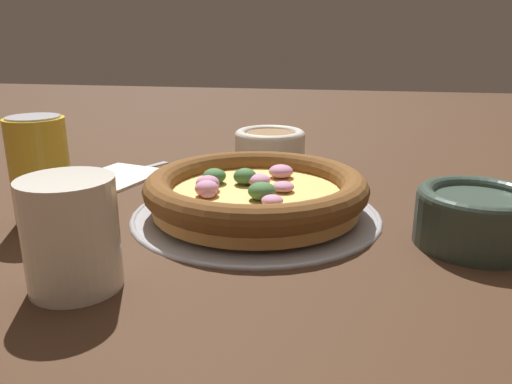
% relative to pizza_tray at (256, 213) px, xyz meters
% --- Properties ---
extents(ground_plane, '(3.00, 3.00, 0.00)m').
position_rel_pizza_tray_xyz_m(ground_plane, '(0.00, 0.00, -0.00)').
color(ground_plane, '#3D2616').
extents(pizza_tray, '(0.30, 0.30, 0.01)m').
position_rel_pizza_tray_xyz_m(pizza_tray, '(0.00, 0.00, 0.00)').
color(pizza_tray, '#9E9EA3').
rests_on(pizza_tray, ground_plane).
extents(pizza, '(0.27, 0.27, 0.05)m').
position_rel_pizza_tray_xyz_m(pizza, '(0.00, 0.00, 0.03)').
color(pizza, tan).
rests_on(pizza, pizza_tray).
extents(bowl_near, '(0.12, 0.12, 0.06)m').
position_rel_pizza_tray_xyz_m(bowl_near, '(-0.04, -0.24, 0.03)').
color(bowl_near, '#334238').
rests_on(bowl_near, ground_plane).
extents(bowl_far, '(0.12, 0.12, 0.06)m').
position_rel_pizza_tray_xyz_m(bowl_far, '(0.27, 0.03, 0.03)').
color(bowl_far, silver).
rests_on(bowl_far, ground_plane).
extents(drinking_cup, '(0.08, 0.08, 0.10)m').
position_rel_pizza_tray_xyz_m(drinking_cup, '(-0.21, 0.12, 0.05)').
color(drinking_cup, silver).
rests_on(drinking_cup, ground_plane).
extents(napkin, '(0.18, 0.14, 0.01)m').
position_rel_pizza_tray_xyz_m(napkin, '(0.11, 0.25, 0.00)').
color(napkin, white).
rests_on(napkin, ground_plane).
extents(fork, '(0.18, 0.10, 0.00)m').
position_rel_pizza_tray_xyz_m(fork, '(0.13, 0.25, -0.00)').
color(fork, '#B7B7BC').
rests_on(fork, ground_plane).
extents(beverage_can, '(0.07, 0.07, 0.12)m').
position_rel_pizza_tray_xyz_m(beverage_can, '(-0.07, 0.24, 0.06)').
color(beverage_can, gold).
rests_on(beverage_can, ground_plane).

